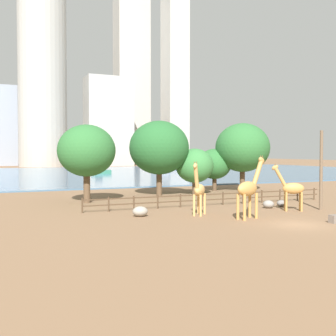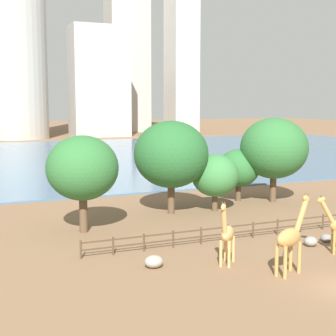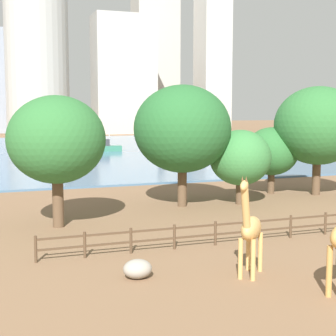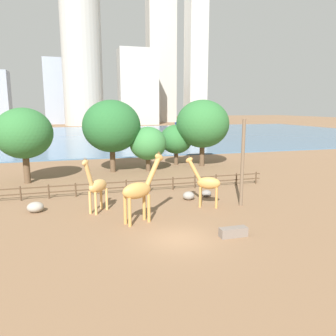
{
  "view_description": "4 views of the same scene",
  "coord_description": "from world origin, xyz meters",
  "views": [
    {
      "loc": [
        -20.7,
        -23.8,
        5.21
      ],
      "look_at": [
        -1.61,
        19.65,
        3.44
      ],
      "focal_mm": 45.0,
      "sensor_mm": 36.0,
      "label": 1
    },
    {
      "loc": [
        -21.26,
        -21.95,
        10.73
      ],
      "look_at": [
        -1.29,
        23.78,
        4.36
      ],
      "focal_mm": 55.0,
      "sensor_mm": 36.0,
      "label": 2
    },
    {
      "loc": [
        -15.08,
        -12.38,
        7.24
      ],
      "look_at": [
        -1.75,
        24.89,
        2.68
      ],
      "focal_mm": 55.0,
      "sensor_mm": 36.0,
      "label": 3
    },
    {
      "loc": [
        -5.98,
        -18.29,
        8.11
      ],
      "look_at": [
        2.49,
        10.9,
        2.45
      ],
      "focal_mm": 35.0,
      "sensor_mm": 36.0,
      "label": 4
    }
  ],
  "objects": [
    {
      "name": "tree_left_large",
      "position": [
        3.13,
        22.27,
        3.56
      ],
      "size": [
        4.68,
        4.68,
        5.68
      ],
      "color": "brown",
      "rests_on": "ground"
    },
    {
      "name": "tree_center_broad",
      "position": [
        -10.97,
        19.18,
        5.36
      ],
      "size": [
        5.95,
        5.95,
        8.07
      ],
      "color": "brown",
      "rests_on": "ground"
    },
    {
      "name": "boulder_near_fence",
      "position": [
        -9.1,
        8.21,
        0.41
      ],
      "size": [
        1.26,
        1.1,
        0.82
      ],
      "primitive_type": "ellipsoid",
      "color": "gray",
      "rests_on": "ground"
    },
    {
      "name": "ground_plane",
      "position": [
        0.0,
        80.0,
        0.0
      ],
      "size": [
        400.0,
        400.0,
        0.0
      ],
      "primitive_type": "plane",
      "color": "brown"
    },
    {
      "name": "tree_right_small",
      "position": [
        11.22,
        23.94,
        5.83
      ],
      "size": [
        7.28,
        7.28,
        9.13
      ],
      "color": "brown",
      "rests_on": "ground"
    },
    {
      "name": "giraffe_tall",
      "position": [
        -1.71,
        3.68,
        2.38
      ],
      "size": [
        3.46,
        1.77,
        5.01
      ],
      "rotation": [
        0.0,
        0.0,
        0.35
      ],
      "color": "#C18C47",
      "rests_on": "ground"
    },
    {
      "name": "tree_right_tall",
      "position": [
        -1.32,
        22.95,
        5.76
      ],
      "size": [
        7.18,
        7.18,
        9.01
      ],
      "color": "brown",
      "rests_on": "ground"
    },
    {
      "name": "skyline_block_wide",
      "position": [
        24.26,
        136.35,
        17.18
      ],
      "size": [
        17.7,
        10.55,
        34.36
      ],
      "primitive_type": "cube",
      "color": "#B7B2A8",
      "rests_on": "ground"
    },
    {
      "name": "skyline_tower_short",
      "position": [
        41.36,
        158.39,
        36.98
      ],
      "size": [
        14.55,
        10.32,
        73.97
      ],
      "primitive_type": "cube",
      "color": "#B7B2A8",
      "rests_on": "ground"
    },
    {
      "name": "harbor_water",
      "position": [
        0.0,
        77.0,
        0.1
      ],
      "size": [
        180.0,
        86.0,
        0.2
      ],
      "primitive_type": "cube",
      "color": "#476B8C",
      "rests_on": "ground"
    },
    {
      "name": "giraffe_young",
      "position": [
        -4.43,
        6.86,
        2.1
      ],
      "size": [
        2.21,
        2.35,
        4.53
      ],
      "rotation": [
        0.0,
        0.0,
        3.97
      ],
      "color": "tan",
      "rests_on": "ground"
    },
    {
      "name": "enclosure_fence",
      "position": [
        -0.08,
        12.0,
        0.76
      ],
      "size": [
        26.12,
        0.14,
        1.3
      ],
      "color": "#4C3826",
      "rests_on": "ground"
    },
    {
      "name": "boat_tug",
      "position": [
        39.12,
        112.01,
        1.44
      ],
      "size": [
        7.67,
        8.3,
        3.67
      ],
      "rotation": [
        0.0,
        0.0,
        5.41
      ],
      "color": "navy",
      "rests_on": "harbor_water"
    },
    {
      "name": "boulder_by_pole",
      "position": [
        5.53,
        8.72,
        0.31
      ],
      "size": [
        0.93,
        0.82,
        0.62
      ],
      "primitive_type": "ellipsoid",
      "color": "gray",
      "rests_on": "ground"
    },
    {
      "name": "tree_left_small",
      "position": [
        8.03,
        25.87,
        3.62
      ],
      "size": [
        4.57,
        4.57,
        5.7
      ],
      "color": "brown",
      "rests_on": "ground"
    },
    {
      "name": "boat_sailboat",
      "position": [
        4.24,
        71.91,
        0.88
      ],
      "size": [
        4.68,
        2.15,
        4.07
      ],
      "rotation": [
        0.0,
        0.0,
        6.16
      ],
      "color": "#337259",
      "rests_on": "harbor_water"
    },
    {
      "name": "boulder_small",
      "position": [
        3.62,
        8.21,
        0.37
      ],
      "size": [
        1.03,
        0.98,
        0.73
      ],
      "primitive_type": "ellipsoid",
      "color": "gray",
      "rests_on": "ground"
    }
  ]
}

